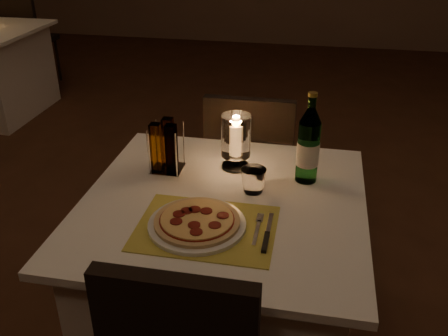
% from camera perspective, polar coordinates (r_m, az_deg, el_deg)
% --- Properties ---
extents(floor, '(8.00, 10.00, 0.02)m').
position_cam_1_polar(floor, '(2.42, -1.62, -16.11)').
color(floor, '#4A2818').
rests_on(floor, ground).
extents(main_table, '(1.00, 1.00, 0.74)m').
position_cam_1_polar(main_table, '(1.99, -0.11, -12.68)').
color(main_table, white).
rests_on(main_table, ground).
extents(chair_far, '(0.42, 0.42, 0.90)m').
position_cam_1_polar(chair_far, '(2.49, 3.08, 1.08)').
color(chair_far, black).
rests_on(chair_far, ground).
extents(placemat, '(0.45, 0.34, 0.00)m').
position_cam_1_polar(placemat, '(1.63, -2.05, -6.85)').
color(placemat, gold).
rests_on(placemat, main_table).
extents(plate, '(0.32, 0.32, 0.01)m').
position_cam_1_polar(plate, '(1.63, -3.09, -6.47)').
color(plate, white).
rests_on(plate, placemat).
extents(pizza, '(0.28, 0.28, 0.02)m').
position_cam_1_polar(pizza, '(1.62, -3.11, -6.00)').
color(pizza, '#D8B77F').
rests_on(pizza, plate).
extents(fork, '(0.02, 0.18, 0.00)m').
position_cam_1_polar(fork, '(1.63, 3.90, -6.70)').
color(fork, silver).
rests_on(fork, placemat).
extents(knife, '(0.02, 0.22, 0.01)m').
position_cam_1_polar(knife, '(1.58, 4.87, -7.97)').
color(knife, black).
rests_on(knife, placemat).
extents(tumbler, '(0.09, 0.09, 0.09)m').
position_cam_1_polar(tumbler, '(1.81, 3.37, -1.42)').
color(tumbler, white).
rests_on(tumbler, main_table).
extents(water_bottle, '(0.08, 0.08, 0.35)m').
position_cam_1_polar(water_bottle, '(1.87, 9.61, 2.44)').
color(water_bottle, '#529A5D').
rests_on(water_bottle, main_table).
extents(hurricane_candle, '(0.12, 0.12, 0.22)m').
position_cam_1_polar(hurricane_candle, '(1.94, 1.37, 3.49)').
color(hurricane_candle, white).
rests_on(hurricane_candle, main_table).
extents(cruet_caddy, '(0.12, 0.12, 0.21)m').
position_cam_1_polar(cruet_caddy, '(1.94, -6.68, 2.24)').
color(cruet_caddy, white).
rests_on(cruet_caddy, main_table).
extents(neighbor_chair_lb, '(0.42, 0.42, 0.90)m').
position_cam_1_polar(neighbor_chair_lb, '(5.41, -21.89, 14.14)').
color(neighbor_chair_lb, black).
rests_on(neighbor_chair_lb, ground).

